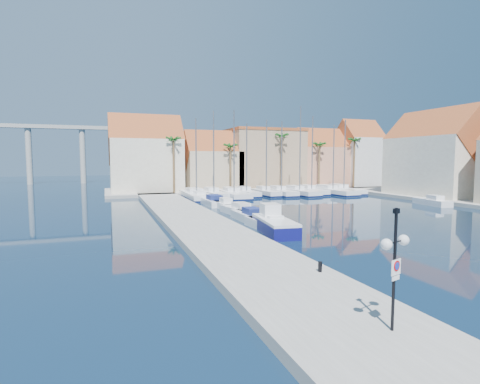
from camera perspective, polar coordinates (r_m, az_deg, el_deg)
The scene contains 35 objects.
ground at distance 27.32m, azimuth 19.04°, elevation -8.19°, with size 260.00×260.00×0.00m, color black.
quay_west at distance 35.50m, azimuth -6.86°, elevation -4.52°, with size 6.00×77.00×0.50m, color gray.
shore_north at distance 73.92m, azimuth 1.49°, elevation 0.48°, with size 54.00×16.00×0.50m, color gray.
lamp_post at distance 13.20m, azimuth 22.56°, elevation -8.26°, with size 1.34×0.67×4.07m.
bollard at distance 19.46m, azimuth 12.10°, elevation -11.07°, with size 0.21×0.21×0.51m, color black.
fishing_boat at distance 31.41m, azimuth 5.22°, elevation -4.80°, with size 3.06×6.84×2.31m.
motorboat_west_0 at distance 32.67m, azimuth 4.34°, elevation -4.87°, with size 2.24×6.06×1.40m.
motorboat_west_1 at distance 37.01m, azimuth 1.55°, elevation -3.69°, with size 1.97×6.14×1.40m.
motorboat_west_2 at distance 41.28m, azimuth -0.13°, elevation -2.78°, with size 2.57×6.32×1.40m.
motorboat_west_3 at distance 46.25m, azimuth -2.32°, elevation -1.94°, with size 1.67×5.19×1.40m.
motorboat_west_4 at distance 50.26m, azimuth -4.11°, elevation -1.39°, with size 2.40×7.37×1.40m.
motorboat_west_5 at distance 56.33m, azimuth -6.36°, elevation -0.72°, with size 2.19×6.21×1.40m.
motorboat_east_1 at distance 55.86m, azimuth 27.26°, elevation -1.29°, with size 2.56×5.78×1.40m.
sailboat_0 at distance 58.10m, azimuth -6.78°, elevation -0.49°, with size 3.28×11.79×12.24m.
sailboat_1 at distance 59.74m, azimuth -4.16°, elevation -0.27°, with size 2.96×9.42×13.60m.
sailboat_2 at distance 59.68m, azimuth -1.08°, elevation -0.30°, with size 3.70×11.62×13.72m.
sailboat_3 at distance 61.55m, azimuth 0.85°, elevation -0.11°, with size 2.38×8.38×11.88m.
sailboat_4 at distance 62.58m, azimuth 3.83°, elevation -0.02°, with size 2.54×8.24×12.54m.
sailboat_5 at distance 63.52m, azimuth 6.10°, elevation 0.01°, with size 2.58×9.49×12.36m.
sailboat_6 at distance 64.50m, azimuth 8.77°, elevation 0.07°, with size 3.41×10.55×14.89m.
sailboat_7 at distance 66.47m, azimuth 10.62°, elevation 0.20°, with size 2.54×9.03×13.45m.
sailboat_8 at distance 67.24m, azimuth 13.60°, elevation 0.15°, with size 4.10×12.02×11.93m.
sailboat_9 at distance 69.71m, azimuth 15.24°, elevation 0.29°, with size 3.29×11.16×13.01m.
building_0 at distance 67.97m, azimuth -14.15°, elevation 5.22°, with size 12.30×9.00×13.50m.
building_1 at distance 70.21m, azimuth -4.31°, elevation 4.35°, with size 10.30×8.00×11.00m.
building_2 at distance 74.83m, azimuth 3.65°, elevation 5.13°, with size 14.20×10.20×11.50m.
building_3 at distance 79.52m, azimuth 11.92°, elevation 4.74°, with size 10.30×8.00×12.00m.
building_4 at distance 83.81m, azimuth 17.56°, elevation 5.38°, with size 8.30×8.00×14.00m.
building_6 at distance 66.15m, azimuth 27.82°, elevation 4.80°, with size 9.00×14.30×13.50m.
palm_0 at distance 63.63m, azimuth -10.12°, elevation 7.62°, with size 2.60×2.60×10.15m.
palm_1 at distance 66.03m, azimuth -1.47°, elevation 6.78°, with size 2.60×2.60×9.15m.
palm_2 at distance 69.92m, azimuth 6.41°, elevation 8.20°, with size 2.60×2.60×11.15m.
palm_3 at distance 73.73m, azimuth 12.02°, elevation 6.86°, with size 2.60×2.60×9.65m.
palm_4 at distance 78.28m, azimuth 17.06°, elevation 7.32°, with size 2.60×2.60×10.65m.
viaduct at distance 105.09m, azimuth -32.29°, elevation 6.51°, with size 48.00×2.20×14.45m.
Camera 1 is at (-16.83, -20.63, 6.12)m, focal length 28.00 mm.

